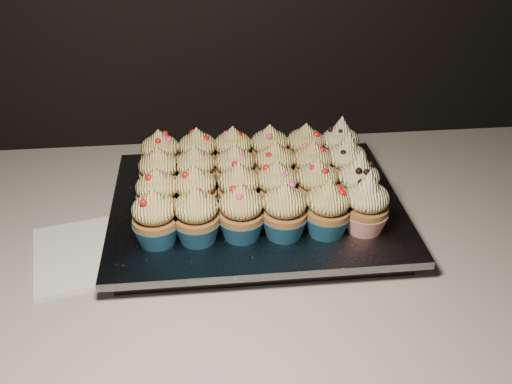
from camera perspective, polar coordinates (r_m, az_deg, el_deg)
The scene contains 28 objects.
worktop at distance 0.87m, azimuth 0.28°, elevation -4.80°, with size 2.44×0.64×0.04m, color beige.
napkin at distance 0.85m, azimuth -16.05°, elevation -5.73°, with size 0.16×0.16×0.00m, color white.
baking_tray at distance 0.88m, azimuth -0.00°, elevation -2.16°, with size 0.40×0.30×0.02m, color black.
foil_lining at distance 0.87m, azimuth -0.00°, elevation -1.23°, with size 0.43×0.34×0.01m, color silver.
cupcake_0 at distance 0.77m, azimuth -10.04°, elevation -2.61°, with size 0.06×0.06×0.08m.
cupcake_1 at distance 0.77m, azimuth -5.96°, elevation -2.44°, with size 0.06×0.06×0.08m.
cupcake_2 at distance 0.77m, azimuth -1.49°, elevation -2.11°, with size 0.06×0.06×0.08m.
cupcake_3 at distance 0.77m, azimuth 2.86°, elevation -1.98°, with size 0.06×0.06×0.08m.
cupcake_4 at distance 0.78m, azimuth 7.18°, elevation -1.74°, with size 0.06×0.06×0.08m.
cupcake_5 at distance 0.79m, azimuth 10.99°, elevation -1.31°, with size 0.06×0.06×0.10m.
cupcake_6 at distance 0.82m, azimuth -9.78°, elevation -0.39°, with size 0.06×0.06×0.08m.
cupcake_7 at distance 0.82m, azimuth -6.09°, elevation -0.08°, with size 0.06×0.06×0.08m.
cupcake_8 at distance 0.82m, azimuth -1.70°, elevation 0.15°, with size 0.06×0.06×0.08m.
cupcake_9 at distance 0.82m, azimuth 2.07°, elevation 0.40°, with size 0.06×0.06×0.08m.
cupcake_10 at distance 0.83m, azimuth 6.06°, elevation 0.57°, with size 0.06×0.06×0.08m.
cupcake_11 at distance 0.84m, azimuth 10.19°, elevation 0.78°, with size 0.06×0.06×0.10m.
cupcake_12 at distance 0.87m, azimuth -9.61°, elevation 1.79°, with size 0.06×0.06×0.08m.
cupcake_13 at distance 0.87m, azimuth -6.06°, elevation 1.96°, with size 0.06×0.06×0.08m.
cupcake_14 at distance 0.86m, azimuth -2.10°, elevation 2.12°, with size 0.06×0.06×0.08m.
cupcake_15 at distance 0.87m, azimuth 1.88°, elevation 2.40°, with size 0.06×0.06×0.08m.
cupcake_16 at distance 0.88m, azimuth 5.62°, elevation 2.45°, with size 0.06×0.06×0.08m.
cupcake_17 at distance 0.89m, azimuth 9.02°, elevation 2.80°, with size 0.06×0.06×0.10m.
cupcake_18 at distance 0.92m, azimuth -9.52°, elevation 3.56°, with size 0.06×0.06×0.08m.
cupcake_19 at distance 0.92m, azimuth -5.83°, elevation 3.81°, with size 0.06×0.06×0.08m.
cupcake_20 at distance 0.92m, azimuth -2.30°, elevation 3.96°, with size 0.06×0.06×0.08m.
cupcake_21 at distance 0.92m, azimuth 1.35°, elevation 4.16°, with size 0.06×0.06×0.08m.
cupcake_22 at distance 0.93m, azimuth 4.93°, elevation 4.27°, with size 0.06×0.06×0.08m.
cupcake_23 at distance 0.94m, azimuth 8.37°, elevation 4.49°, with size 0.06×0.06×0.10m.
Camera 1 is at (-0.07, 1.01, 1.41)m, focal length 40.00 mm.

